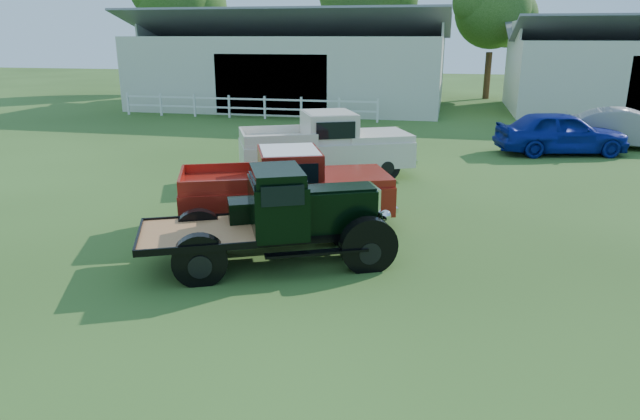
% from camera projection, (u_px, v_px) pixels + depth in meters
% --- Properties ---
extents(ground, '(120.00, 120.00, 0.00)m').
position_uv_depth(ground, '(295.00, 284.00, 10.21)').
color(ground, '#2B4516').
extents(shed_left, '(18.80, 10.20, 5.60)m').
position_uv_depth(shed_left, '(294.00, 60.00, 35.10)').
color(shed_left, beige).
rests_on(shed_left, ground).
extents(fence_rail, '(14.20, 0.16, 1.20)m').
position_uv_depth(fence_rail, '(247.00, 107.00, 30.36)').
color(fence_rail, white).
rests_on(fence_rail, ground).
extents(tree_a, '(6.30, 6.30, 10.50)m').
position_uv_depth(tree_a, '(177.00, 21.00, 43.20)').
color(tree_a, '#19420D').
rests_on(tree_a, ground).
extents(tree_b, '(6.90, 6.90, 11.50)m').
position_uv_depth(tree_b, '(362.00, 14.00, 41.07)').
color(tree_b, '#19420D').
rests_on(tree_b, ground).
extents(tree_c, '(5.40, 5.40, 9.00)m').
position_uv_depth(tree_c, '(491.00, 31.00, 38.63)').
color(tree_c, '#19420D').
rests_on(tree_c, ground).
extents(vintage_flatbed, '(5.11, 3.69, 1.88)m').
position_uv_depth(vintage_flatbed, '(273.00, 217.00, 10.92)').
color(vintage_flatbed, black).
rests_on(vintage_flatbed, ground).
extents(red_pickup, '(5.33, 3.63, 1.81)m').
position_uv_depth(red_pickup, '(286.00, 187.00, 13.18)').
color(red_pickup, maroon).
rests_on(red_pickup, ground).
extents(white_pickup, '(5.81, 4.17, 1.99)m').
position_uv_depth(white_pickup, '(325.00, 146.00, 17.66)').
color(white_pickup, beige).
rests_on(white_pickup, ground).
extents(misc_car_blue, '(5.01, 2.94, 1.60)m').
position_uv_depth(misc_car_blue, '(561.00, 133.00, 21.21)').
color(misc_car_blue, navy).
rests_on(misc_car_blue, ground).
extents(misc_car_grey, '(4.80, 2.28, 1.52)m').
position_uv_depth(misc_car_grey, '(628.00, 129.00, 22.34)').
color(misc_car_grey, gray).
rests_on(misc_car_grey, ground).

